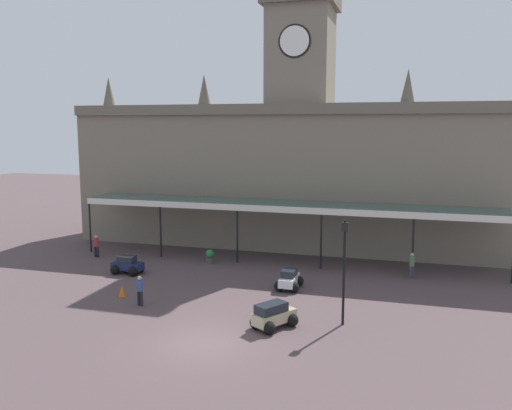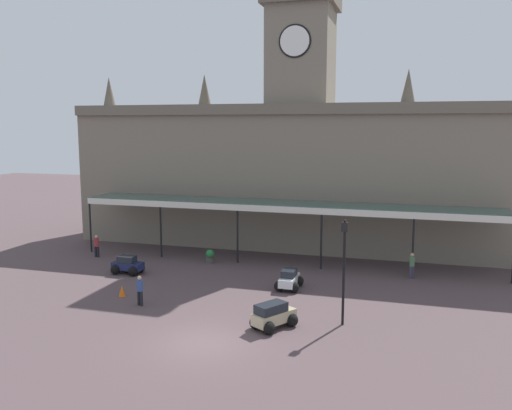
% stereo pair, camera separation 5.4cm
% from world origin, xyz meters
% --- Properties ---
extents(ground_plane, '(140.00, 140.00, 0.00)m').
position_xyz_m(ground_plane, '(0.00, 0.00, 0.00)').
color(ground_plane, '#4F3F41').
extents(station_building, '(36.48, 7.22, 19.75)m').
position_xyz_m(station_building, '(0.00, 21.09, 6.37)').
color(station_building, slate).
rests_on(station_building, ground).
extents(entrance_canopy, '(30.17, 3.26, 4.31)m').
position_xyz_m(entrance_canopy, '(0.00, 15.26, 4.15)').
color(entrance_canopy, '#38564C').
rests_on(entrance_canopy, ground).
extents(car_white_sedan, '(1.53, 2.06, 1.19)m').
position_xyz_m(car_white_sedan, '(1.91, 9.01, 0.50)').
color(car_white_sedan, silver).
rests_on(car_white_sedan, ground).
extents(car_navy_sedan, '(2.07, 1.56, 1.19)m').
position_xyz_m(car_navy_sedan, '(-9.14, 9.27, 0.50)').
color(car_navy_sedan, '#19214C').
rests_on(car_navy_sedan, ground).
extents(car_beige_estate, '(2.23, 2.43, 1.27)m').
position_xyz_m(car_beige_estate, '(2.58, 2.65, 0.56)').
color(car_beige_estate, tan).
rests_on(car_beige_estate, ground).
extents(pedestrian_beside_cars, '(0.39, 0.34, 1.67)m').
position_xyz_m(pedestrian_beside_cars, '(-13.60, 12.58, 0.91)').
color(pedestrian_beside_cars, black).
rests_on(pedestrian_beside_cars, ground).
extents(pedestrian_near_entrance, '(0.34, 0.36, 1.67)m').
position_xyz_m(pedestrian_near_entrance, '(8.99, 13.36, 0.91)').
color(pedestrian_near_entrance, '#3F384C').
rests_on(pedestrian_near_entrance, ground).
extents(pedestrian_crossing_forecourt, '(0.37, 0.34, 1.67)m').
position_xyz_m(pedestrian_crossing_forecourt, '(-5.24, 3.78, 0.91)').
color(pedestrian_crossing_forecourt, black).
rests_on(pedestrian_crossing_forecourt, ground).
extents(victorian_lamppost, '(0.30, 0.30, 5.28)m').
position_xyz_m(victorian_lamppost, '(5.76, 4.03, 3.25)').
color(victorian_lamppost, black).
rests_on(victorian_lamppost, ground).
extents(traffic_cone, '(0.40, 0.40, 0.65)m').
position_xyz_m(traffic_cone, '(-7.00, 4.89, 0.32)').
color(traffic_cone, orange).
rests_on(traffic_cone, ground).
extents(planter_forecourt_centre, '(0.60, 0.60, 0.96)m').
position_xyz_m(planter_forecourt_centre, '(-4.90, 13.42, 0.49)').
color(planter_forecourt_centre, '#47423D').
rests_on(planter_forecourt_centre, ground).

